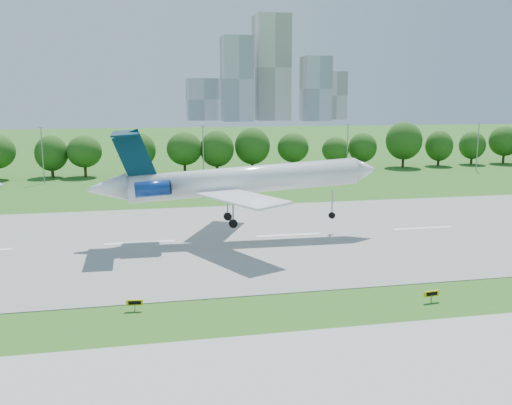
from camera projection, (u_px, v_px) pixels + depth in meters
name	position (u px, v px, depth m)	size (l,w,h in m)	color
ground	(142.00, 314.00, 49.92)	(600.00, 600.00, 0.00)	#245E18
runway	(140.00, 243.00, 73.96)	(400.00, 45.00, 0.08)	gray
tree_line	(136.00, 149.00, 137.29)	(288.40, 8.40, 10.40)	#382314
light_poles	(125.00, 153.00, 127.14)	(175.90, 0.25, 12.19)	gray
skyline	(266.00, 81.00, 440.24)	(127.00, 52.00, 80.00)	#B2B2B7
airliner	(231.00, 180.00, 74.93)	(38.83, 28.36, 12.82)	white
taxi_sign_centre	(135.00, 303.00, 50.55)	(1.49, 0.33, 1.04)	gray
taxi_sign_right	(432.00, 294.00, 52.69)	(1.59, 0.36, 1.11)	gray
service_vehicle_b	(118.00, 178.00, 128.69)	(1.28, 3.18, 1.08)	silver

